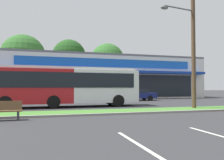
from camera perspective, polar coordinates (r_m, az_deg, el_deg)
name	(u,v)px	position (r m, az deg, el deg)	size (l,w,h in m)	color
grass_median	(150,110)	(15.50, 9.66, -7.59)	(56.00, 2.20, 0.12)	#427A2D
curb_lip	(159,112)	(14.42, 11.81, -8.00)	(56.00, 0.24, 0.12)	gray
parking_stripe_0	(149,151)	(5.99, 9.33, -17.26)	(0.12, 4.80, 0.01)	silver
storefront_building	(100,78)	(37.19, -3.08, 0.55)	(30.87, 13.94, 6.42)	silver
tree_left	(23,57)	(43.63, -21.56, 5.55)	(7.88, 7.88, 11.13)	#473323
tree_mid_left	(69,56)	(46.82, -10.81, 5.94)	(6.72, 6.72, 11.37)	#473323
tree_mid	(107,60)	(46.48, -1.15, 5.00)	(6.91, 6.91, 10.69)	#473323
utility_pole	(192,36)	(17.82, 19.53, 10.50)	(3.09, 2.40, 10.10)	#4C3826
city_bus	(65,86)	(19.02, -11.90, -1.38)	(12.35, 2.82, 3.25)	#AD191E
bus_stop_bench	(4,110)	(12.11, -25.56, -6.90)	(1.60, 0.45, 0.95)	brown
car_0	(21,95)	(26.13, -22.02, -3.56)	(4.68, 1.90, 1.54)	#0C3F1E
car_1	(136,94)	(27.89, 6.18, -3.65)	(4.79, 2.01, 1.48)	navy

